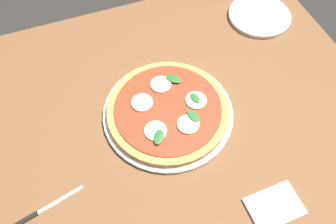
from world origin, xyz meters
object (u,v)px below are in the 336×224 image
object	(u,v)px
napkin	(274,206)
plate_white	(259,16)
serving_tray	(168,113)
knife	(41,211)
pizza	(168,110)
dining_table	(158,131)

from	to	relation	value
napkin	plate_white	bearing A→B (deg)	64.14
serving_tray	napkin	world-z (taller)	serving_tray
serving_tray	knife	world-z (taller)	serving_tray
pizza	knife	bearing A→B (deg)	-158.51
pizza	plate_white	size ratio (longest dim) A/B	1.58
pizza	serving_tray	bearing A→B (deg)	61.16
plate_white	knife	xyz separation A→B (m)	(-0.83, -0.42, -0.00)
knife	napkin	bearing A→B (deg)	-19.45
pizza	knife	size ratio (longest dim) A/B	1.96
serving_tray	knife	bearing A→B (deg)	-158.46
pizza	napkin	xyz separation A→B (m)	(0.15, -0.34, -0.02)
pizza	dining_table	bearing A→B (deg)	163.08
pizza	napkin	distance (m)	0.37
dining_table	pizza	distance (m)	0.13
serving_tray	plate_white	world-z (taller)	plate_white
dining_table	plate_white	bearing A→B (deg)	28.25
napkin	pizza	bearing A→B (deg)	113.58
napkin	serving_tray	bearing A→B (deg)	113.50
dining_table	knife	distance (m)	0.40
plate_white	napkin	world-z (taller)	plate_white
dining_table	napkin	world-z (taller)	napkin
plate_white	knife	world-z (taller)	plate_white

